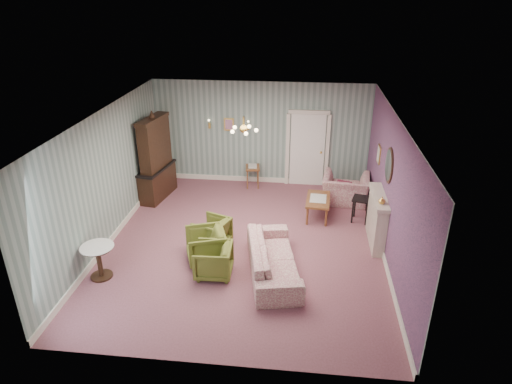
# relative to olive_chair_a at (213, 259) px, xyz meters

# --- Properties ---
(floor) EXTENTS (7.00, 7.00, 0.00)m
(floor) POSITION_rel_olive_chair_a_xyz_m (0.46, 1.21, -0.36)
(floor) COLOR #874E5C
(floor) RESTS_ON ground
(ceiling) EXTENTS (7.00, 7.00, 0.00)m
(ceiling) POSITION_rel_olive_chair_a_xyz_m (0.46, 1.21, 2.54)
(ceiling) COLOR white
(ceiling) RESTS_ON ground
(wall_back) EXTENTS (6.00, 0.00, 6.00)m
(wall_back) POSITION_rel_olive_chair_a_xyz_m (0.46, 4.71, 1.09)
(wall_back) COLOR slate
(wall_back) RESTS_ON ground
(wall_front) EXTENTS (6.00, 0.00, 6.00)m
(wall_front) POSITION_rel_olive_chair_a_xyz_m (0.46, -2.29, 1.09)
(wall_front) COLOR slate
(wall_front) RESTS_ON ground
(wall_left) EXTENTS (0.00, 7.00, 7.00)m
(wall_left) POSITION_rel_olive_chair_a_xyz_m (-2.54, 1.21, 1.09)
(wall_left) COLOR slate
(wall_left) RESTS_ON ground
(wall_right) EXTENTS (0.00, 7.00, 7.00)m
(wall_right) POSITION_rel_olive_chair_a_xyz_m (3.46, 1.21, 1.09)
(wall_right) COLOR slate
(wall_right) RESTS_ON ground
(wall_right_floral) EXTENTS (0.00, 7.00, 7.00)m
(wall_right_floral) POSITION_rel_olive_chair_a_xyz_m (3.45, 1.21, 1.09)
(wall_right_floral) COLOR #AC5682
(wall_right_floral) RESTS_ON ground
(door) EXTENTS (1.12, 0.12, 2.16)m
(door) POSITION_rel_olive_chair_a_xyz_m (1.76, 4.67, 0.72)
(door) COLOR white
(door) RESTS_ON floor
(olive_chair_a) EXTENTS (0.69, 0.73, 0.72)m
(olive_chair_a) POSITION_rel_olive_chair_a_xyz_m (0.00, 0.00, 0.00)
(olive_chair_a) COLOR #5D6222
(olive_chair_a) RESTS_ON floor
(olive_chair_b) EXTENTS (0.92, 0.95, 0.78)m
(olive_chair_b) POSITION_rel_olive_chair_a_xyz_m (-0.25, 0.48, 0.03)
(olive_chair_b) COLOR #5D6222
(olive_chair_b) RESTS_ON floor
(olive_chair_c) EXTENTS (0.82, 0.85, 0.69)m
(olive_chair_c) POSITION_rel_olive_chair_a_xyz_m (-0.25, 1.12, -0.02)
(olive_chair_c) COLOR #5D6222
(olive_chair_c) RESTS_ON floor
(sofa_chintz) EXTENTS (1.09, 2.35, 0.89)m
(sofa_chintz) POSITION_rel_olive_chair_a_xyz_m (1.16, 0.20, 0.08)
(sofa_chintz) COLOR #983D57
(sofa_chintz) RESTS_ON floor
(wingback_chair) EXTENTS (1.24, 0.89, 1.02)m
(wingback_chair) POSITION_rel_olive_chair_a_xyz_m (2.80, 3.59, 0.15)
(wingback_chair) COLOR #983D57
(wingback_chair) RESTS_ON floor
(dresser) EXTENTS (0.71, 1.46, 2.33)m
(dresser) POSITION_rel_olive_chair_a_xyz_m (-2.19, 3.40, 0.80)
(dresser) COLOR black
(dresser) RESTS_ON floor
(fireplace) EXTENTS (0.30, 1.40, 1.16)m
(fireplace) POSITION_rel_olive_chair_a_xyz_m (3.32, 1.61, 0.22)
(fireplace) COLOR beige
(fireplace) RESTS_ON floor
(mantel_vase) EXTENTS (0.15, 0.15, 0.15)m
(mantel_vase) POSITION_rel_olive_chair_a_xyz_m (3.30, 1.21, 0.87)
(mantel_vase) COLOR gold
(mantel_vase) RESTS_ON fireplace
(oval_mirror) EXTENTS (0.04, 0.76, 0.84)m
(oval_mirror) POSITION_rel_olive_chair_a_xyz_m (3.42, 1.61, 1.49)
(oval_mirror) COLOR white
(oval_mirror) RESTS_ON wall_right
(framed_print) EXTENTS (0.04, 0.34, 0.42)m
(framed_print) POSITION_rel_olive_chair_a_xyz_m (3.43, 2.96, 1.24)
(framed_print) COLOR gold
(framed_print) RESTS_ON wall_right
(coffee_table) EXTENTS (0.62, 1.03, 0.51)m
(coffee_table) POSITION_rel_olive_chair_a_xyz_m (2.07, 2.67, -0.11)
(coffee_table) COLOR brown
(coffee_table) RESTS_ON floor
(side_table_black) EXTENTS (0.51, 0.51, 0.62)m
(side_table_black) POSITION_rel_olive_chair_a_xyz_m (3.09, 2.57, -0.05)
(side_table_black) COLOR black
(side_table_black) RESTS_ON floor
(pedestal_table) EXTENTS (0.80, 0.80, 0.70)m
(pedestal_table) POSITION_rel_olive_chair_a_xyz_m (-2.19, -0.32, -0.01)
(pedestal_table) COLOR black
(pedestal_table) RESTS_ON floor
(nesting_table) EXTENTS (0.45, 0.54, 0.64)m
(nesting_table) POSITION_rel_olive_chair_a_xyz_m (0.26, 4.36, -0.04)
(nesting_table) COLOR brown
(nesting_table) RESTS_ON floor
(gilt_mirror_back) EXTENTS (0.28, 0.06, 0.36)m
(gilt_mirror_back) POSITION_rel_olive_chair_a_xyz_m (-0.44, 4.67, 1.34)
(gilt_mirror_back) COLOR gold
(gilt_mirror_back) RESTS_ON wall_back
(sconce_left) EXTENTS (0.16, 0.12, 0.30)m
(sconce_left) POSITION_rel_olive_chair_a_xyz_m (-0.99, 4.65, 1.34)
(sconce_left) COLOR gold
(sconce_left) RESTS_ON wall_back
(sconce_right) EXTENTS (0.16, 0.12, 0.30)m
(sconce_right) POSITION_rel_olive_chair_a_xyz_m (0.11, 4.65, 1.34)
(sconce_right) COLOR gold
(sconce_right) RESTS_ON wall_back
(chandelier) EXTENTS (0.56, 0.56, 0.36)m
(chandelier) POSITION_rel_olive_chair_a_xyz_m (0.46, 1.21, 2.27)
(chandelier) COLOR gold
(chandelier) RESTS_ON ceiling
(burgundy_cushion) EXTENTS (0.41, 0.28, 0.39)m
(burgundy_cushion) POSITION_rel_olive_chair_a_xyz_m (2.75, 3.44, 0.12)
(burgundy_cushion) COLOR maroon
(burgundy_cushion) RESTS_ON wingback_chair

